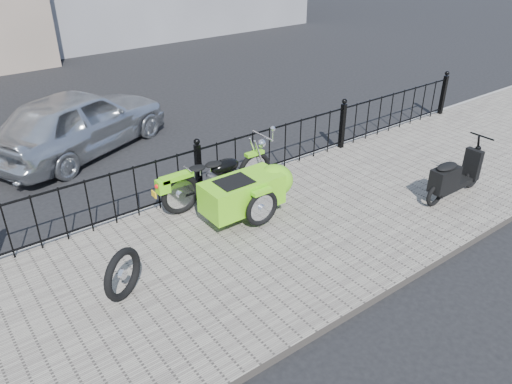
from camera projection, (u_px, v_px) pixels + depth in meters
ground at (243, 233)px, 7.98m from camera, size 120.00×120.00×0.00m
sidewalk at (262, 244)px, 7.60m from camera, size 30.00×3.80×0.12m
curb at (196, 195)px, 8.96m from camera, size 30.00×0.10×0.12m
iron_fence at (199, 171)px, 8.61m from camera, size 14.11×0.11×1.08m
motorcycle_sidecar at (246, 186)px, 8.10m from camera, size 2.28×1.48×0.98m
scooter at (453, 178)px, 8.55m from camera, size 1.50×0.44×1.02m
spare_tire at (123, 274)px, 6.30m from camera, size 0.65×0.45×0.70m
sedan_car at (79, 121)px, 10.43m from camera, size 4.36×3.13×1.38m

